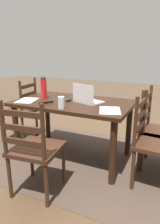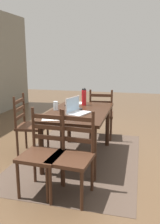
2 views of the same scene
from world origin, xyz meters
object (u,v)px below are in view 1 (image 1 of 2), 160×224
Objects in this scene: computer_mouse at (68,100)px; tv_remote at (46,102)px; chair_left_near at (158,131)px; drinking_glass at (61,103)px; chair_far_head at (34,149)px; laptop at (86,98)px; chair_left_far at (155,143)px; water_bottle at (44,87)px; chair_right_near at (21,111)px; dining_table at (73,110)px.

computer_mouse is 0.59× the size of tv_remote.
chair_left_near is 7.30× the size of drinking_glass.
chair_left_near is at bearing -135.54° from chair_far_head.
laptop is at bearing -102.00° from chair_far_head.
chair_far_head is 0.85m from computer_mouse.
chair_left_far is 1.17m from chair_far_head.
tv_remote is (1.24, 0.39, 0.29)m from chair_left_near.
laptop reaches higher than computer_mouse.
drinking_glass is (0.14, 0.35, 0.01)m from laptop.
tv_remote is (-0.17, 0.20, -0.14)m from water_bottle.
chair_left_far and chair_far_head have the same top height.
chair_right_near is 7.30× the size of drinking_glass.
chair_far_head is 0.98m from water_bottle.
chair_right_near reaches higher than drinking_glass.
chair_far_head reaches higher than tv_remote.
chair_right_near is 9.50× the size of computer_mouse.
chair_left_far is 5.59× the size of tv_remote.
chair_far_head is (-1.00, 0.97, 0.00)m from chair_right_near.
drinking_glass reaches higher than dining_table.
water_bottle reaches higher than laptop.
laptop is 0.38m from drinking_glass.
drinking_glass is at bearing 4.65° from tv_remote.
chair_right_near is 2.54× the size of laptop.
dining_table is at bearing -89.66° from chair_far_head.
laptop is (-1.17, 0.17, 0.34)m from chair_right_near.
drinking_glass is (-0.45, 0.33, -0.08)m from water_bottle.
laptop reaches higher than tv_remote.
water_bottle reaches higher than chair_left_near.
water_bottle is (0.41, -0.78, 0.43)m from chair_far_head.
chair_far_head is 7.30× the size of drinking_glass.
dining_table is at bearing -9.60° from chair_left_far.
dining_table is 1.49× the size of chair_right_near.
laptop is (-0.17, -0.80, 0.34)m from chair_far_head.
water_bottle is 2.85× the size of computer_mouse.
dining_table is 3.77× the size of laptop.
drinking_glass reaches higher than computer_mouse.
computer_mouse is (0.24, 0.01, -0.04)m from laptop.
tv_remote is at bearing 152.29° from chair_right_near.
drinking_glass is at bearing 120.50° from computer_mouse.
dining_table is 4.95× the size of water_bottle.
drinking_glass reaches higher than tv_remote.
tv_remote is at bearing 28.11° from laptop.
chair_left_near is 5.59× the size of tv_remote.
water_bottle is at bearing 3.10° from dining_table.
chair_far_head is at bearing 44.46° from chair_left_near.
chair_left_far is (0.00, 0.34, 0.00)m from chair_left_near.
chair_left_near is 1.99m from chair_right_near.
chair_left_far reaches higher than tv_remote.
chair_far_head is 2.54× the size of laptop.
tv_remote is (0.28, -0.13, -0.06)m from drinking_glass.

